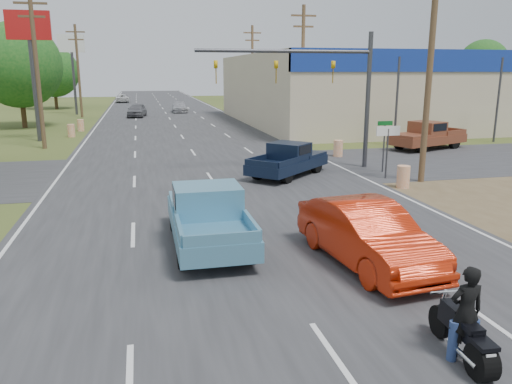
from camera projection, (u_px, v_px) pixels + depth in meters
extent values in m
plane|color=#35451B|center=(335.00, 358.00, 8.98)|extent=(200.00, 200.00, 0.00)
cube|color=#2D2D30|center=(175.00, 126.00, 46.85)|extent=(15.00, 180.00, 0.02)
cube|color=#2D2D30|center=(205.00, 170.00, 26.02)|extent=(120.00, 10.00, 0.02)
cube|color=brown|center=(492.00, 195.00, 20.87)|extent=(8.00, 18.00, 0.01)
cube|color=#B7A88C|center=(477.00, 88.00, 53.11)|extent=(50.00, 28.00, 6.60)
cylinder|color=#4C3823|center=(429.00, 72.00, 22.20)|extent=(0.28, 0.28, 10.00)
cylinder|color=#4C3823|center=(302.00, 72.00, 39.24)|extent=(0.28, 0.28, 10.00)
cube|color=#4C3823|center=(304.00, 16.00, 38.25)|extent=(2.00, 0.14, 0.14)
cube|color=#4C3823|center=(303.00, 27.00, 38.44)|extent=(1.60, 0.14, 0.14)
cylinder|color=#4C3823|center=(252.00, 72.00, 56.28)|extent=(0.28, 0.28, 10.00)
cube|color=#4C3823|center=(252.00, 33.00, 55.29)|extent=(2.00, 0.14, 0.14)
cube|color=#4C3823|center=(252.00, 40.00, 55.48)|extent=(1.60, 0.14, 0.14)
cylinder|color=#4C3823|center=(37.00, 72.00, 32.23)|extent=(0.28, 0.28, 10.00)
cube|color=#4C3823|center=(30.00, 3.00, 31.24)|extent=(2.00, 0.14, 0.14)
cube|color=#4C3823|center=(32.00, 16.00, 31.42)|extent=(1.60, 0.14, 0.14)
cylinder|color=#4C3823|center=(78.00, 72.00, 54.95)|extent=(0.28, 0.28, 10.00)
cube|color=#4C3823|center=(75.00, 32.00, 53.96)|extent=(2.00, 0.14, 0.14)
cube|color=#4C3823|center=(76.00, 40.00, 54.15)|extent=(1.60, 0.14, 0.14)
cylinder|color=#422D19|center=(23.00, 110.00, 45.40)|extent=(0.44, 0.44, 3.24)
sphere|color=#154C19|center=(18.00, 65.00, 44.46)|extent=(7.56, 7.56, 7.56)
cylinder|color=#422D19|center=(56.00, 98.00, 68.00)|extent=(0.44, 0.44, 2.88)
sphere|color=#154C19|center=(53.00, 72.00, 67.18)|extent=(6.72, 6.72, 6.72)
cylinder|color=#422D19|center=(480.00, 90.00, 86.92)|extent=(0.44, 0.44, 3.60)
sphere|color=#154C19|center=(483.00, 64.00, 85.89)|extent=(8.40, 8.40, 8.40)
cylinder|color=#422D19|center=(299.00, 88.00, 105.11)|extent=(0.44, 0.44, 3.42)
sphere|color=#154C19|center=(300.00, 67.00, 104.13)|extent=(7.98, 7.98, 7.98)
cylinder|color=orange|center=(403.00, 177.00, 21.99)|extent=(0.56, 0.56, 1.00)
cylinder|color=orange|center=(338.00, 148.00, 30.12)|extent=(0.56, 0.56, 1.00)
cylinder|color=orange|center=(71.00, 131.00, 39.18)|extent=(0.56, 0.56, 1.00)
cylinder|color=orange|center=(81.00, 125.00, 43.04)|extent=(0.56, 0.56, 1.00)
cylinder|color=#3F3F44|center=(34.00, 79.00, 35.91)|extent=(0.30, 0.30, 9.00)
cube|color=#B21414|center=(28.00, 25.00, 35.04)|extent=(3.00, 0.35, 2.00)
cylinder|color=#3F3F44|center=(74.00, 76.00, 58.63)|extent=(0.30, 0.30, 9.00)
cube|color=white|center=(71.00, 43.00, 57.76)|extent=(3.00, 0.35, 2.00)
cylinder|color=#3F3F44|center=(387.00, 154.00, 23.76)|extent=(0.08, 0.08, 2.40)
cube|color=white|center=(388.00, 131.00, 23.50)|extent=(1.20, 0.05, 0.45)
cylinder|color=#3F3F44|center=(384.00, 149.00, 25.31)|extent=(0.08, 0.08, 2.40)
cube|color=#0C591E|center=(385.00, 123.00, 25.00)|extent=(0.80, 0.04, 0.22)
cylinder|color=#3F3F44|center=(368.00, 101.00, 26.12)|extent=(0.24, 0.24, 7.00)
cylinder|color=#3F3F44|center=(286.00, 51.00, 24.54)|extent=(9.00, 0.18, 0.18)
imported|color=gold|center=(333.00, 61.00, 25.20)|extent=(0.18, 0.40, 1.10)
imported|color=gold|center=(276.00, 61.00, 24.54)|extent=(0.18, 0.40, 1.10)
imported|color=gold|center=(216.00, 60.00, 23.88)|extent=(0.18, 0.40, 1.10)
imported|color=#B72108|center=(367.00, 235.00, 13.15)|extent=(2.32, 5.23, 1.67)
cylinder|color=black|center=(482.00, 362.00, 8.30)|extent=(0.35, 0.66, 0.63)
cylinder|color=black|center=(439.00, 322.00, 9.64)|extent=(0.16, 0.64, 0.63)
cube|color=black|center=(460.00, 326.00, 8.93)|extent=(0.29, 1.17, 0.29)
cube|color=black|center=(453.00, 310.00, 9.12)|extent=(0.29, 0.55, 0.21)
cube|color=black|center=(470.00, 326.00, 8.62)|extent=(0.33, 0.55, 0.10)
cylinder|color=white|center=(446.00, 292.00, 9.34)|extent=(0.63, 0.09, 0.05)
cube|color=white|center=(491.00, 358.00, 8.05)|extent=(0.17, 0.03, 0.12)
imported|color=black|center=(466.00, 317.00, 8.73)|extent=(0.64, 0.45, 1.69)
cylinder|color=black|center=(175.00, 218.00, 16.10)|extent=(0.32, 0.83, 0.83)
cylinder|color=black|center=(228.00, 215.00, 16.48)|extent=(0.32, 0.83, 0.83)
cylinder|color=black|center=(183.00, 253.00, 13.02)|extent=(0.32, 0.83, 0.83)
cylinder|color=black|center=(249.00, 248.00, 13.40)|extent=(0.32, 0.83, 0.83)
cube|color=teal|center=(208.00, 224.00, 14.70)|extent=(2.11, 5.43, 0.54)
cube|color=teal|center=(202.00, 199.00, 16.16)|extent=(1.99, 2.07, 0.19)
cube|color=teal|center=(207.00, 200.00, 14.63)|extent=(1.92, 1.63, 0.89)
cube|color=black|center=(207.00, 195.00, 14.60)|extent=(1.96, 1.31, 0.47)
cube|color=teal|center=(222.00, 240.00, 12.08)|extent=(1.92, 0.09, 0.31)
cylinder|color=black|center=(289.00, 162.00, 26.18)|extent=(0.75, 0.73, 0.76)
cylinder|color=black|center=(316.00, 165.00, 25.31)|extent=(0.75, 0.73, 0.76)
cylinder|color=black|center=(258.00, 172.00, 23.77)|extent=(0.75, 0.73, 0.76)
cylinder|color=black|center=(287.00, 175.00, 22.90)|extent=(0.75, 0.73, 0.76)
cube|color=black|center=(288.00, 164.00, 24.49)|extent=(4.93, 4.79, 0.50)
cube|color=black|center=(303.00, 154.00, 25.62)|extent=(2.62, 2.61, 0.17)
cube|color=black|center=(289.00, 151.00, 24.42)|extent=(2.29, 2.30, 0.81)
cube|color=black|center=(289.00, 148.00, 24.39)|extent=(2.10, 2.12, 0.43)
cube|color=black|center=(261.00, 164.00, 22.44)|extent=(1.26, 1.33, 0.29)
cylinder|color=black|center=(422.00, 146.00, 31.47)|extent=(0.91, 0.59, 0.85)
cylinder|color=black|center=(400.00, 143.00, 32.92)|extent=(0.91, 0.59, 0.85)
cylinder|color=black|center=(454.00, 142.00, 33.24)|extent=(0.91, 0.59, 0.85)
cylinder|color=black|center=(432.00, 139.00, 34.69)|extent=(0.91, 0.59, 0.85)
cube|color=brown|center=(428.00, 139.00, 33.03)|extent=(5.92, 3.91, 0.55)
cube|color=brown|center=(411.00, 136.00, 32.06)|extent=(2.67, 2.62, 0.19)
cube|color=brown|center=(427.00, 128.00, 32.80)|extent=(2.23, 2.41, 0.90)
cube|color=black|center=(428.00, 126.00, 32.76)|extent=(1.94, 2.33, 0.48)
cube|color=brown|center=(454.00, 130.00, 34.38)|extent=(0.76, 1.86, 0.32)
imported|color=slate|center=(137.00, 110.00, 56.27)|extent=(2.46, 4.64, 1.50)
imported|color=#AEAEB3|center=(180.00, 107.00, 62.85)|extent=(2.04, 4.64, 1.33)
imported|color=silver|center=(122.00, 99.00, 82.80)|extent=(2.34, 4.75, 1.30)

